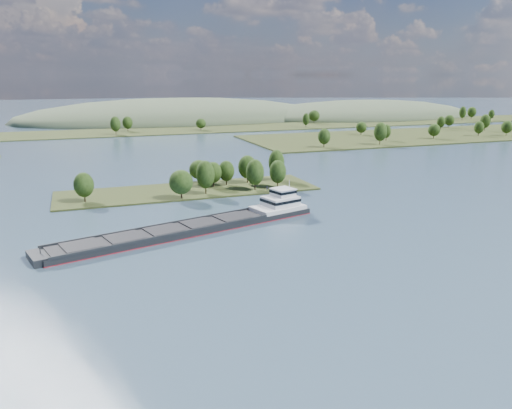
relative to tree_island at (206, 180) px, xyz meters
name	(u,v)px	position (x,y,z in m)	size (l,w,h in m)	color
ground	(235,236)	(-6.80, -58.93, -4.11)	(1800.00, 1800.00, 0.00)	#314456
tree_island	(206,180)	(0.00, 0.00, 0.00)	(100.00, 33.62, 14.23)	#2A3417
right_bank	(453,133)	(224.37, 120.44, -3.06)	(320.00, 90.00, 15.78)	#2A3417
back_shoreline	(138,131)	(0.92, 220.87, -3.40)	(900.00, 60.00, 14.97)	#2A3417
hill_east	(365,117)	(253.20, 291.07, -4.11)	(260.00, 140.00, 36.00)	#425238
hill_west	(178,120)	(53.20, 321.07, -4.11)	(320.00, 160.00, 44.00)	#425238
cargo_barge	(206,224)	(-12.70, -48.92, -2.66)	(84.87, 32.38, 11.53)	black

